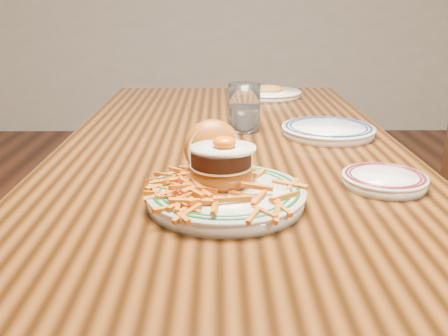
{
  "coord_description": "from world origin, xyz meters",
  "views": [
    {
      "loc": [
        -0.03,
        -1.21,
        1.1
      ],
      "look_at": [
        -0.02,
        -0.38,
        0.81
      ],
      "focal_mm": 40.0,
      "sensor_mm": 36.0,
      "label": 1
    }
  ],
  "objects": [
    {
      "name": "table",
      "position": [
        0.0,
        0.0,
        0.66
      ],
      "size": [
        0.85,
        1.6,
        0.75
      ],
      "color": "black",
      "rests_on": "floor"
    },
    {
      "name": "main_plate",
      "position": [
        -0.02,
        -0.38,
        0.79
      ],
      "size": [
        0.28,
        0.3,
        0.14
      ],
      "rotation": [
        0.0,
        0.0,
        0.23
      ],
      "color": "silver",
      "rests_on": "table"
    },
    {
      "name": "side_plate",
      "position": [
        0.29,
        -0.31,
        0.76
      ],
      "size": [
        0.16,
        0.17,
        0.02
      ],
      "rotation": [
        0.0,
        0.0,
        -0.22
      ],
      "color": "silver",
      "rests_on": "table"
    },
    {
      "name": "rear_plate",
      "position": [
        0.26,
        0.06,
        0.77
      ],
      "size": [
        0.24,
        0.24,
        0.03
      ],
      "rotation": [
        0.0,
        0.0,
        -0.13
      ],
      "color": "silver",
      "rests_on": "table"
    },
    {
      "name": "water_glass",
      "position": [
        0.04,
        0.11,
        0.81
      ],
      "size": [
        0.09,
        0.09,
        0.13
      ],
      "color": "white",
      "rests_on": "table"
    },
    {
      "name": "far_plate",
      "position": [
        0.15,
        0.61,
        0.76
      ],
      "size": [
        0.24,
        0.24,
        0.04
      ],
      "rotation": [
        0.0,
        0.0,
        -0.39
      ],
      "color": "silver",
      "rests_on": "table"
    }
  ]
}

